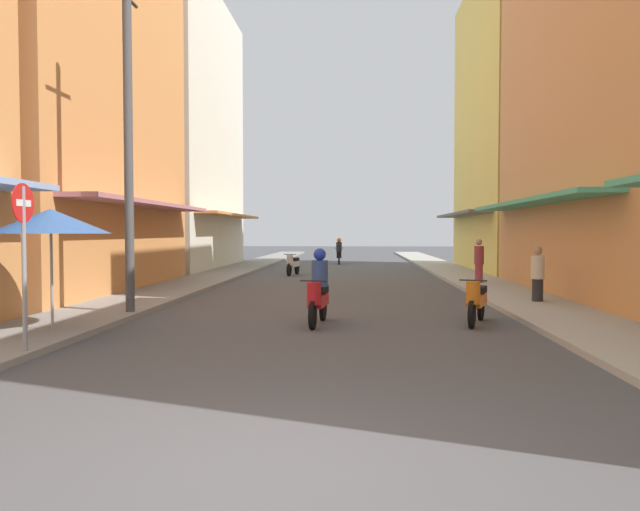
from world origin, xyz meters
name	(u,v)px	position (x,y,z in m)	size (l,w,h in m)	color
ground_plane	(341,276)	(0.00, 21.81, 0.00)	(113.56, 113.56, 0.00)	#4C4C4F
sidewalk_left	(222,274)	(-5.25, 21.81, 0.06)	(2.19, 59.62, 0.12)	gray
sidewalk_right	(462,275)	(5.25, 21.81, 0.06)	(2.19, 59.62, 0.12)	#ADA89E
building_left_mid	(40,50)	(-9.34, 14.18, 7.68)	(7.05, 11.47, 15.36)	#D88C4C
building_left_far	(164,134)	(-9.34, 26.73, 7.04)	(7.05, 12.20, 14.09)	silver
building_right_far	(535,124)	(9.34, 25.68, 7.18)	(7.05, 11.15, 14.37)	#EFD159
motorbike_black	(339,252)	(-0.37, 31.87, 0.70)	(0.55, 1.81, 1.58)	black
motorbike_orange	(476,300)	(3.19, 7.98, 0.50)	(0.77, 1.73, 0.96)	black
motorbike_white	(293,264)	(-2.13, 22.15, 0.50)	(0.60, 1.80, 0.96)	black
motorbike_red	(318,291)	(-0.08, 7.77, 0.70)	(0.55, 1.81, 1.58)	black
pedestrian_foreground	(479,262)	(5.07, 17.32, 0.84)	(0.34, 0.34, 1.67)	#99333F
pedestrian_far	(538,276)	(5.40, 11.33, 0.77)	(0.34, 0.34, 1.54)	#262628
vendor_umbrella	(51,221)	(-4.88, 6.06, 2.11)	(2.12, 2.12, 2.34)	#99999E
utility_pole	(128,141)	(-4.40, 8.66, 3.94)	(0.20, 1.20, 7.73)	#4C4C4F
street_sign_no_entry	(24,245)	(-4.30, 4.11, 1.72)	(0.07, 0.60, 2.65)	gray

